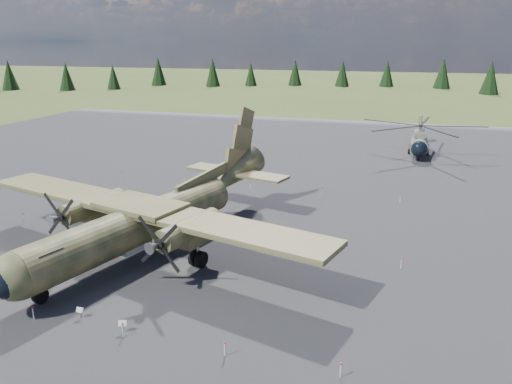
# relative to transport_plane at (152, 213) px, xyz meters

# --- Properties ---
(ground) EXTENTS (500.00, 500.00, 0.00)m
(ground) POSITION_rel_transport_plane_xyz_m (2.23, 2.05, -3.00)
(ground) COLOR #4A5626
(ground) RESTS_ON ground
(apron) EXTENTS (120.00, 120.00, 0.04)m
(apron) POSITION_rel_transport_plane_xyz_m (2.23, 12.05, -3.00)
(apron) COLOR #57575B
(apron) RESTS_ON ground
(transport_plane) EXTENTS (31.40, 28.09, 10.43)m
(transport_plane) POSITION_rel_transport_plane_xyz_m (0.00, 0.00, 0.00)
(transport_plane) COLOR #384224
(transport_plane) RESTS_ON ground
(helicopter_near) EXTENTS (17.99, 21.23, 4.57)m
(helicopter_near) POSITION_rel_transport_plane_xyz_m (20.10, 41.06, 0.24)
(helicopter_near) COLOR gray
(helicopter_near) RESTS_ON ground
(info_placard_left) EXTENTS (0.43, 0.19, 0.67)m
(info_placard_left) POSITION_rel_transport_plane_xyz_m (0.71, -10.43, -2.55)
(info_placard_left) COLOR gray
(info_placard_left) RESTS_ON ground
(info_placard_right) EXTENTS (0.50, 0.31, 0.73)m
(info_placard_right) POSITION_rel_transport_plane_xyz_m (3.95, -11.04, -2.51)
(info_placard_right) COLOR gray
(info_placard_right) RESTS_ON ground
(barrier_fence) EXTENTS (33.12, 29.62, 0.85)m
(barrier_fence) POSITION_rel_transport_plane_xyz_m (1.77, 1.97, -2.49)
(barrier_fence) COLOR silver
(barrier_fence) RESTS_ON ground
(treeline) EXTENTS (316.90, 313.50, 10.99)m
(treeline) POSITION_rel_transport_plane_xyz_m (-0.24, 7.31, 1.72)
(treeline) COLOR black
(treeline) RESTS_ON ground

